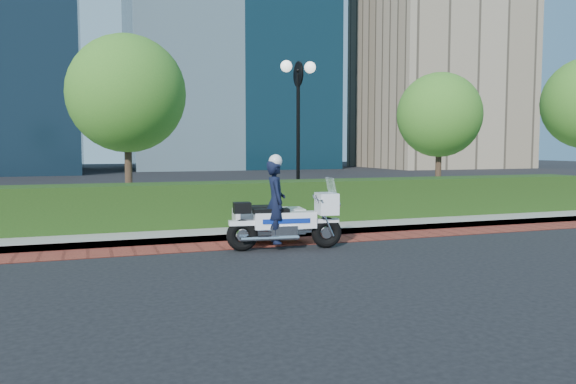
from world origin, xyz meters
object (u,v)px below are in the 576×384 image
object	(u,v)px
lamppost	(298,112)
tree_c	(439,115)
tree_b	(127,94)
police_motorcycle	(277,215)

from	to	relation	value
lamppost	tree_c	distance (m)	5.65
tree_b	police_motorcycle	size ratio (longest dim) A/B	2.13
lamppost	police_motorcycle	world-z (taller)	lamppost
lamppost	tree_c	world-z (taller)	tree_c
lamppost	tree_b	distance (m)	4.71
police_motorcycle	tree_b	bearing A→B (deg)	121.96
police_motorcycle	lamppost	bearing A→B (deg)	71.75
lamppost	tree_c	size ratio (longest dim) A/B	0.98
tree_b	tree_c	size ratio (longest dim) A/B	1.14
tree_b	police_motorcycle	world-z (taller)	tree_b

